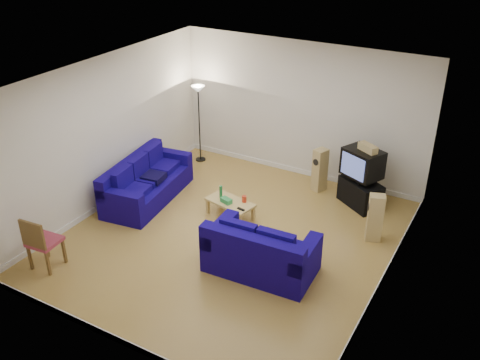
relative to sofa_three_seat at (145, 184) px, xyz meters
The scene contains 16 objects.
room 2.74m from the sofa_three_seat, 10.54° to the right, with size 6.01×6.51×3.21m.
sofa_three_seat is the anchor object (origin of this frame).
sofa_loveseat 3.60m from the sofa_three_seat, 18.09° to the right, with size 1.95×1.16×0.95m.
coffee_table 2.04m from the sofa_three_seat, ahead, with size 1.09×0.70×0.37m.
bottle 1.81m from the sofa_three_seat, ahead, with size 0.06×0.06×0.27m, color #197233.
tissue_box 1.99m from the sofa_three_seat, ahead, with size 0.24×0.13×0.10m, color green.
red_canister 2.32m from the sofa_three_seat, ahead, with size 0.10×0.10×0.13m, color red.
remote 2.38m from the sofa_three_seat, ahead, with size 0.17×0.05×0.02m, color black.
tv_stand 4.69m from the sofa_three_seat, 25.82° to the left, with size 0.94×0.52×0.58m, color black.
av_receiver 4.72m from the sofa_three_seat, 26.34° to the left, with size 0.43×0.35×0.10m, color black.
television 4.71m from the sofa_three_seat, 26.50° to the left, with size 0.95×0.85×0.60m.
centre_speaker 4.84m from the sofa_three_seat, 25.78° to the left, with size 0.44×0.17×0.15m, color tan.
speaker_left 3.90m from the sofa_three_seat, 35.21° to the left, with size 0.32×0.36×1.00m.
speaker_right 4.95m from the sofa_three_seat, 10.21° to the left, with size 0.35×0.31×0.98m.
floor_lamp 2.58m from the sofa_three_seat, 90.69° to the left, with size 0.33×0.33×1.95m.
dining_chair 2.93m from the sofa_three_seat, 89.47° to the right, with size 0.54×0.54×1.05m.
Camera 1 is at (4.48, -7.53, 5.89)m, focal length 40.00 mm.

